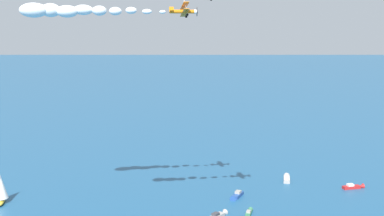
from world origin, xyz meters
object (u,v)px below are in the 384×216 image
(motorboat_offshore, at_px, (354,187))
(motorboat_trailing, at_px, (287,178))
(sailboat_far_stbd, at_px, (0,187))
(motorboat_outer_ring_b, at_px, (219,215))
(motorboat_ahead, at_px, (249,212))
(biplane_lead, at_px, (185,11))
(motorboat_outer_ring_c, at_px, (237,196))
(wingwalker_lead, at_px, (184,2))

(motorboat_offshore, height_order, motorboat_trailing, motorboat_trailing)
(sailboat_far_stbd, bearing_deg, motorboat_outer_ring_b, 53.48)
(motorboat_trailing, distance_m, motorboat_outer_ring_b, 40.94)
(motorboat_ahead, xyz_separation_m, motorboat_outer_ring_b, (-1.25, -8.66, 0.13))
(motorboat_trailing, xyz_separation_m, biplane_lead, (18.17, -45.35, 52.34))
(motorboat_offshore, bearing_deg, motorboat_outer_ring_c, -102.90)
(motorboat_outer_ring_b, bearing_deg, motorboat_ahead, 81.81)
(motorboat_outer_ring_b, bearing_deg, wingwalker_lead, -99.66)
(sailboat_far_stbd, distance_m, motorboat_trailing, 88.05)
(sailboat_far_stbd, xyz_separation_m, wingwalker_lead, (35.49, 40.95, 50.35))
(motorboat_trailing, height_order, motorboat_outer_ring_b, motorboat_trailing)
(biplane_lead, bearing_deg, motorboat_outer_ring_b, 83.32)
(sailboat_far_stbd, height_order, motorboat_offshore, sailboat_far_stbd)
(motorboat_offshore, distance_m, biplane_lead, 78.75)
(sailboat_far_stbd, height_order, biplane_lead, biplane_lead)
(motorboat_outer_ring_c, distance_m, wingwalker_lead, 59.37)
(motorboat_trailing, height_order, motorboat_ahead, motorboat_trailing)
(motorboat_offshore, xyz_separation_m, motorboat_outer_ring_c, (-8.51, -37.17, 0.02))
(motorboat_trailing, relative_size, wingwalker_lead, 4.81)
(motorboat_offshore, xyz_separation_m, biplane_lead, (1.81, -58.75, 52.40))
(motorboat_outer_ring_b, relative_size, wingwalker_lead, 4.50)
(sailboat_far_stbd, relative_size, wingwalker_lead, 6.73)
(motorboat_ahead, relative_size, motorboat_outer_ring_b, 0.69)
(motorboat_outer_ring_c, xyz_separation_m, wingwalker_lead, (9.86, -21.42, 54.48))
(motorboat_outer_ring_c, xyz_separation_m, biplane_lead, (10.32, -21.58, 52.38))
(motorboat_offshore, distance_m, motorboat_outer_ring_c, 38.13)
(sailboat_far_stbd, xyz_separation_m, motorboat_offshore, (34.14, 99.54, -4.15))
(motorboat_outer_ring_c, relative_size, wingwalker_lead, 4.37)
(motorboat_trailing, bearing_deg, motorboat_ahead, -53.28)
(motorboat_trailing, relative_size, motorboat_outer_ring_c, 1.10)
(biplane_lead, xyz_separation_m, wingwalker_lead, (-0.46, 0.15, 2.10))
(sailboat_far_stbd, height_order, motorboat_ahead, sailboat_far_stbd)
(motorboat_trailing, bearing_deg, wingwalker_lead, -68.61)
(motorboat_outer_ring_b, bearing_deg, motorboat_trailing, 118.04)
(motorboat_outer_ring_c, height_order, wingwalker_lead, wingwalker_lead)
(motorboat_outer_ring_b, xyz_separation_m, wingwalker_lead, (-1.54, -9.06, 54.51))
(motorboat_trailing, height_order, biplane_lead, biplane_lead)
(motorboat_ahead, bearing_deg, motorboat_offshore, 95.78)
(wingwalker_lead, bearing_deg, motorboat_outer_ring_b, 80.34)
(motorboat_offshore, bearing_deg, motorboat_ahead, -84.22)
(motorboat_outer_ring_c, bearing_deg, sailboat_far_stbd, -112.34)
(wingwalker_lead, bearing_deg, motorboat_offshore, 91.32)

